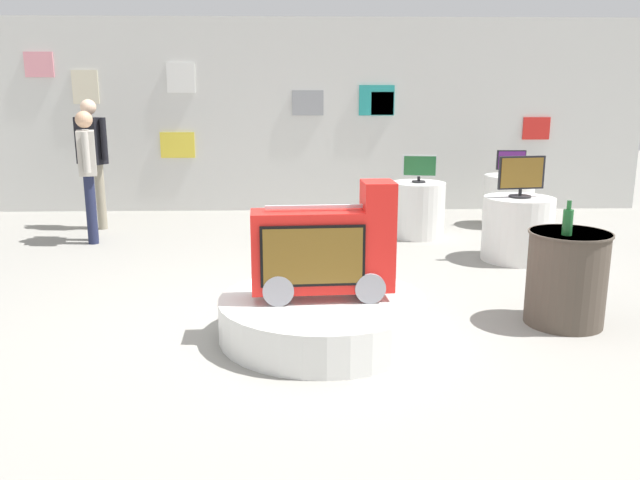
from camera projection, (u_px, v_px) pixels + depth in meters
The scene contains 14 objects.
ground_plane at pixel (303, 326), 4.99m from camera, with size 30.00×30.00×0.00m, color gray.
back_wall_display at pixel (300, 116), 9.60m from camera, with size 10.47×0.13×2.87m.
main_display_pedestal at pixel (322, 317), 4.75m from camera, with size 1.55×1.55×0.30m, color silver.
novelty_firetruck_tv at pixel (325, 252), 4.63m from camera, with size 1.05×0.40×0.87m.
display_pedestal_left_rear at pixel (517, 229), 6.88m from camera, with size 0.75×0.75×0.69m, color silver.
tv_on_left_rear at pixel (521, 176), 6.75m from camera, with size 0.51×0.23×0.44m.
display_pedestal_center_rear at pixel (508, 201), 8.67m from camera, with size 0.67×0.67×0.69m, color silver.
tv_on_center_rear at pixel (511, 162), 8.54m from camera, with size 0.39×0.19×0.34m.
display_pedestal_right_rear at pixel (418, 210), 8.01m from camera, with size 0.68×0.68×0.69m, color silver.
tv_on_right_rear at pixel (419, 167), 7.88m from camera, with size 0.42×0.17×0.34m.
side_table_round at pixel (567, 277), 4.96m from camera, with size 0.63×0.63×0.74m.
bottle_on_side_table at pixel (568, 221), 4.75m from camera, with size 0.08×0.08×0.26m.
shopper_browsing_near_truck at pixel (88, 167), 7.58m from camera, with size 0.30×0.54×1.58m.
shopper_browsing_rear at pixel (92, 154), 8.34m from camera, with size 0.49×0.36×1.70m.
Camera 1 is at (-0.01, -4.70, 1.79)m, focal length 35.63 mm.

